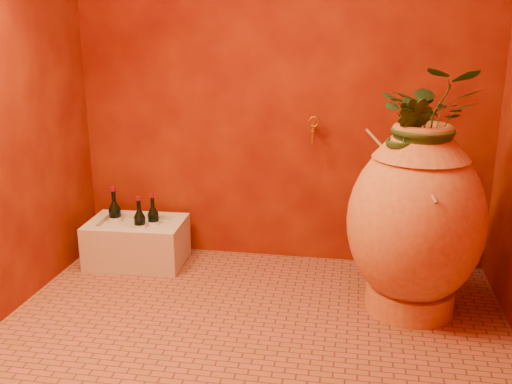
% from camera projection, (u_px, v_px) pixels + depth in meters
% --- Properties ---
extents(floor, '(2.50, 2.50, 0.00)m').
position_uv_depth(floor, '(250.00, 334.00, 2.73)').
color(floor, brown).
rests_on(floor, ground).
extents(wall_back, '(2.50, 0.02, 2.50)m').
position_uv_depth(wall_back, '(281.00, 57.00, 3.33)').
color(wall_back, '#5B0B05').
rests_on(wall_back, ground).
extents(amphora, '(0.82, 0.82, 0.97)m').
position_uv_depth(amphora, '(415.00, 221.00, 2.85)').
color(amphora, '#D0803A').
rests_on(amphora, floor).
extents(stone_basin, '(0.60, 0.42, 0.27)m').
position_uv_depth(stone_basin, '(137.00, 243.00, 3.53)').
color(stone_basin, '#B9B39A').
rests_on(stone_basin, floor).
extents(wine_bottle_a, '(0.07, 0.07, 0.29)m').
position_uv_depth(wine_bottle_a, '(140.00, 226.00, 3.46)').
color(wine_bottle_a, black).
rests_on(wine_bottle_a, stone_basin).
extents(wine_bottle_b, '(0.07, 0.07, 0.29)m').
position_uv_depth(wine_bottle_b, '(154.00, 223.00, 3.52)').
color(wine_bottle_b, black).
rests_on(wine_bottle_b, stone_basin).
extents(wine_bottle_c, '(0.08, 0.08, 0.32)m').
position_uv_depth(wine_bottle_c, '(115.00, 219.00, 3.56)').
color(wine_bottle_c, black).
rests_on(wine_bottle_c, stone_basin).
extents(wall_tap, '(0.07, 0.14, 0.15)m').
position_uv_depth(wall_tap, '(313.00, 128.00, 3.33)').
color(wall_tap, '#AA8527').
rests_on(wall_tap, wall_back).
extents(plant_main, '(0.46, 0.40, 0.51)m').
position_uv_depth(plant_main, '(428.00, 120.00, 2.70)').
color(plant_main, '#224117').
rests_on(plant_main, amphora).
extents(plant_side, '(0.24, 0.21, 0.37)m').
position_uv_depth(plant_side, '(408.00, 136.00, 2.67)').
color(plant_side, '#224117').
rests_on(plant_side, amphora).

